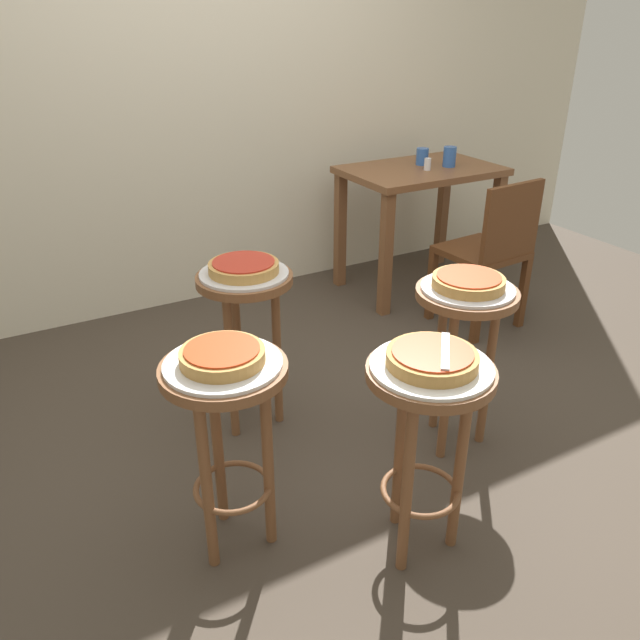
# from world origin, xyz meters

# --- Properties ---
(ground_plane) EXTENTS (6.00, 6.00, 0.00)m
(ground_plane) POSITION_xyz_m (0.00, 0.00, 0.00)
(ground_plane) COLOR #42382D
(back_wall) EXTENTS (6.00, 0.10, 3.00)m
(back_wall) POSITION_xyz_m (0.00, 1.65, 1.50)
(back_wall) COLOR beige
(back_wall) RESTS_ON ground_plane
(stool_foreground) EXTENTS (0.39, 0.39, 0.69)m
(stool_foreground) POSITION_xyz_m (-0.16, -0.71, 0.51)
(stool_foreground) COLOR brown
(stool_foreground) RESTS_ON ground_plane
(serving_plate_foreground) EXTENTS (0.36, 0.36, 0.01)m
(serving_plate_foreground) POSITION_xyz_m (-0.16, -0.71, 0.70)
(serving_plate_foreground) COLOR white
(serving_plate_foreground) RESTS_ON stool_foreground
(pizza_foreground) EXTENTS (0.27, 0.27, 0.05)m
(pizza_foreground) POSITION_xyz_m (-0.16, -0.71, 0.73)
(pizza_foreground) COLOR #B78442
(pizza_foreground) RESTS_ON serving_plate_foreground
(stool_middle) EXTENTS (0.39, 0.39, 0.69)m
(stool_middle) POSITION_xyz_m (-0.68, -0.40, 0.51)
(stool_middle) COLOR brown
(stool_middle) RESTS_ON ground_plane
(serving_plate_middle) EXTENTS (0.36, 0.36, 0.01)m
(serving_plate_middle) POSITION_xyz_m (-0.68, -0.40, 0.70)
(serving_plate_middle) COLOR silver
(serving_plate_middle) RESTS_ON stool_middle
(pizza_middle) EXTENTS (0.25, 0.25, 0.05)m
(pizza_middle) POSITION_xyz_m (-0.68, -0.40, 0.73)
(pizza_middle) COLOR #B78442
(pizza_middle) RESTS_ON serving_plate_middle
(stool_leftside) EXTENTS (0.39, 0.39, 0.69)m
(stool_leftside) POSITION_xyz_m (0.32, -0.32, 0.51)
(stool_leftside) COLOR brown
(stool_leftside) RESTS_ON ground_plane
(serving_plate_leftside) EXTENTS (0.35, 0.35, 0.01)m
(serving_plate_leftside) POSITION_xyz_m (0.32, -0.32, 0.70)
(serving_plate_leftside) COLOR silver
(serving_plate_leftside) RESTS_ON stool_leftside
(pizza_leftside) EXTENTS (0.27, 0.27, 0.05)m
(pizza_leftside) POSITION_xyz_m (0.32, -0.32, 0.73)
(pizza_leftside) COLOR #B78442
(pizza_leftside) RESTS_ON serving_plate_leftside
(stool_rear) EXTENTS (0.39, 0.39, 0.69)m
(stool_rear) POSITION_xyz_m (-0.35, 0.22, 0.51)
(stool_rear) COLOR brown
(stool_rear) RESTS_ON ground_plane
(serving_plate_rear) EXTENTS (0.35, 0.35, 0.01)m
(serving_plate_rear) POSITION_xyz_m (-0.35, 0.22, 0.70)
(serving_plate_rear) COLOR silver
(serving_plate_rear) RESTS_ON stool_rear
(pizza_rear) EXTENTS (0.28, 0.28, 0.05)m
(pizza_rear) POSITION_xyz_m (-0.35, 0.22, 0.73)
(pizza_rear) COLOR tan
(pizza_rear) RESTS_ON serving_plate_rear
(dining_table) EXTENTS (0.93, 0.61, 0.77)m
(dining_table) POSITION_xyz_m (1.19, 1.09, 0.63)
(dining_table) COLOR brown
(dining_table) RESTS_ON ground_plane
(cup_near_edge) EXTENTS (0.08, 0.08, 0.12)m
(cup_near_edge) POSITION_xyz_m (1.34, 1.03, 0.83)
(cup_near_edge) COLOR #3360B2
(cup_near_edge) RESTS_ON dining_table
(cup_far_edge) EXTENTS (0.07, 0.07, 0.10)m
(cup_far_edge) POSITION_xyz_m (1.23, 1.15, 0.82)
(cup_far_edge) COLOR #3360B2
(cup_far_edge) RESTS_ON dining_table
(condiment_shaker) EXTENTS (0.04, 0.04, 0.07)m
(condiment_shaker) POSITION_xyz_m (1.17, 1.02, 0.81)
(condiment_shaker) COLOR white
(condiment_shaker) RESTS_ON dining_table
(wooden_chair) EXTENTS (0.43, 0.43, 0.85)m
(wooden_chair) POSITION_xyz_m (1.17, 0.42, 0.47)
(wooden_chair) COLOR #5B3319
(wooden_chair) RESTS_ON ground_plane
(pizza_server_knife) EXTENTS (0.16, 0.18, 0.01)m
(pizza_server_knife) POSITION_xyz_m (-0.13, -0.73, 0.76)
(pizza_server_knife) COLOR silver
(pizza_server_knife) RESTS_ON pizza_foreground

